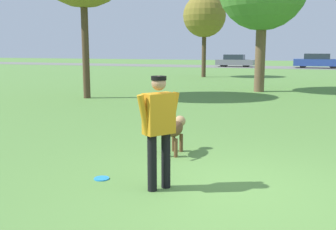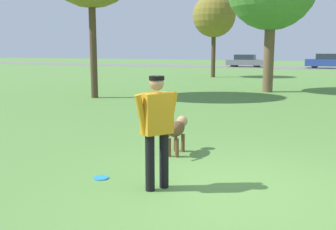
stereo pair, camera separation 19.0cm
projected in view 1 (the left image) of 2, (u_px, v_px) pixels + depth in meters
name	position (u px, v px, depth m)	size (l,w,h in m)	color
ground_plane	(229.00, 191.00, 5.44)	(120.00, 120.00, 0.00)	#56843D
far_road_strip	(300.00, 68.00, 39.67)	(120.00, 6.00, 0.01)	slate
person	(159.00, 124.00, 5.38)	(0.46, 0.61, 1.59)	black
dog	(176.00, 129.00, 7.34)	(0.31, 1.02, 0.66)	brown
frisbee	(102.00, 178.00, 5.95)	(0.23, 0.23, 0.02)	#268CE5
tree_far_left	(204.00, 16.00, 26.31)	(2.87, 2.87, 5.54)	#4C3826
parked_car_grey	(235.00, 61.00, 41.47)	(3.93, 1.74, 1.30)	slate
parked_car_blue	(318.00, 61.00, 38.72)	(4.58, 1.74, 1.43)	#284293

